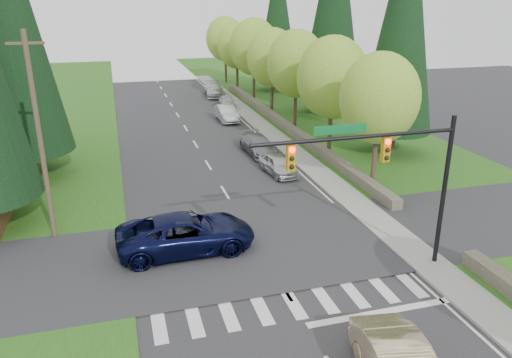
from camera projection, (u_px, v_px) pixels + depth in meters
name	position (u px, v px, depth m)	size (l,w,h in m)	color
ground	(327.00, 358.00, 16.59)	(120.00, 120.00, 0.00)	#28282B
grass_east	(379.00, 154.00, 37.98)	(14.00, 110.00, 0.06)	#2E5015
grass_west	(7.00, 187.00, 31.28)	(14.00, 110.00, 0.06)	#2E5015
cross_street	(259.00, 248.00, 23.81)	(120.00, 8.00, 0.10)	#28282B
sidewalk_east	(294.00, 152.00, 38.20)	(1.80, 80.00, 0.13)	gray
curb_east	(284.00, 153.00, 37.98)	(0.20, 80.00, 0.13)	gray
stone_wall_north	(282.00, 123.00, 45.75)	(0.70, 40.00, 0.70)	#4C4438
traffic_signal	(388.00, 164.00, 20.05)	(8.70, 0.37, 6.80)	black
utility_pole	(40.00, 137.00, 23.19)	(1.60, 0.24, 10.00)	#473828
decid_tree_0	(379.00, 98.00, 29.66)	(4.80, 4.80, 8.37)	#38281C
decid_tree_1	(333.00, 78.00, 35.93)	(5.20, 5.20, 8.80)	#38281C
decid_tree_2	(296.00, 64.00, 42.15)	(5.00, 5.00, 8.82)	#38281C
decid_tree_3	(272.00, 58.00, 48.58)	(5.00, 5.00, 8.55)	#38281C
decid_tree_4	(254.00, 47.00, 54.79)	(5.40, 5.40, 9.18)	#38281C
decid_tree_5	(237.00, 46.00, 61.24)	(4.80, 4.80, 8.30)	#38281C
decid_tree_6	(225.00, 39.00, 67.47)	(5.20, 5.20, 8.86)	#38281C
conifer_e_a	(403.00, 19.00, 34.86)	(5.44, 5.44, 17.80)	#38281C
conifer_e_b	(334.00, 2.00, 47.41)	(6.12, 6.12, 19.80)	#38281C
conifer_e_c	(278.00, 14.00, 60.30)	(5.10, 5.10, 16.80)	#38281C
suv_navy	(186.00, 233.00, 23.31)	(2.96, 6.43, 1.79)	black
parked_car_a	(278.00, 165.00, 33.52)	(1.56, 3.88, 1.32)	#B8B8BD
parked_car_b	(258.00, 145.00, 37.88)	(1.93, 4.75, 1.38)	slate
parked_car_c	(226.00, 113.00, 47.77)	(1.56, 4.48, 1.47)	silver
parked_car_d	(227.00, 102.00, 53.32)	(1.56, 3.89, 1.32)	silver
parked_car_e	(214.00, 90.00, 59.58)	(2.18, 5.35, 1.55)	#B9B9BF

